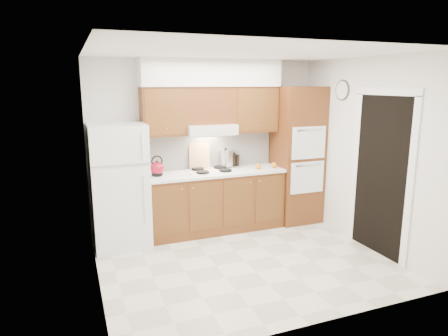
# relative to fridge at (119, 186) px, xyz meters

# --- Properties ---
(floor) EXTENTS (3.60, 3.60, 0.00)m
(floor) POSITION_rel_fridge_xyz_m (1.41, -1.14, -0.86)
(floor) COLOR beige
(floor) RESTS_ON ground
(ceiling) EXTENTS (3.60, 3.60, 0.00)m
(ceiling) POSITION_rel_fridge_xyz_m (1.41, -1.14, 1.74)
(ceiling) COLOR white
(ceiling) RESTS_ON wall_back
(wall_back) EXTENTS (3.60, 0.02, 2.60)m
(wall_back) POSITION_rel_fridge_xyz_m (1.41, 0.36, 0.44)
(wall_back) COLOR silver
(wall_back) RESTS_ON floor
(wall_left) EXTENTS (0.02, 3.00, 2.60)m
(wall_left) POSITION_rel_fridge_xyz_m (-0.40, -1.14, 0.44)
(wall_left) COLOR silver
(wall_left) RESTS_ON floor
(wall_right) EXTENTS (0.02, 3.00, 2.60)m
(wall_right) POSITION_rel_fridge_xyz_m (3.21, -1.14, 0.44)
(wall_right) COLOR silver
(wall_right) RESTS_ON floor
(fridge) EXTENTS (0.75, 0.72, 1.72)m
(fridge) POSITION_rel_fridge_xyz_m (0.00, 0.00, 0.00)
(fridge) COLOR white
(fridge) RESTS_ON floor
(base_cabinets) EXTENTS (2.11, 0.60, 0.90)m
(base_cabinets) POSITION_rel_fridge_xyz_m (1.43, 0.06, -0.41)
(base_cabinets) COLOR brown
(base_cabinets) RESTS_ON floor
(countertop) EXTENTS (2.13, 0.62, 0.04)m
(countertop) POSITION_rel_fridge_xyz_m (1.43, 0.05, 0.06)
(countertop) COLOR white
(countertop) RESTS_ON base_cabinets
(backsplash) EXTENTS (2.11, 0.03, 0.56)m
(backsplash) POSITION_rel_fridge_xyz_m (1.43, 0.34, 0.36)
(backsplash) COLOR white
(backsplash) RESTS_ON countertop
(oven_cabinet) EXTENTS (0.70, 0.65, 2.20)m
(oven_cabinet) POSITION_rel_fridge_xyz_m (2.85, 0.03, 0.24)
(oven_cabinet) COLOR brown
(oven_cabinet) RESTS_ON floor
(upper_cab_left) EXTENTS (0.63, 0.33, 0.70)m
(upper_cab_left) POSITION_rel_fridge_xyz_m (0.69, 0.19, 0.99)
(upper_cab_left) COLOR brown
(upper_cab_left) RESTS_ON wall_back
(upper_cab_right) EXTENTS (0.73, 0.33, 0.70)m
(upper_cab_right) POSITION_rel_fridge_xyz_m (2.12, 0.19, 0.99)
(upper_cab_right) COLOR brown
(upper_cab_right) RESTS_ON wall_back
(range_hood) EXTENTS (0.75, 0.45, 0.15)m
(range_hood) POSITION_rel_fridge_xyz_m (1.38, 0.13, 0.71)
(range_hood) COLOR silver
(range_hood) RESTS_ON wall_back
(upper_cab_over_hood) EXTENTS (0.75, 0.33, 0.55)m
(upper_cab_over_hood) POSITION_rel_fridge_xyz_m (1.38, 0.19, 1.06)
(upper_cab_over_hood) COLOR brown
(upper_cab_over_hood) RESTS_ON range_hood
(soffit) EXTENTS (2.13, 0.36, 0.40)m
(soffit) POSITION_rel_fridge_xyz_m (1.43, 0.18, 1.54)
(soffit) COLOR silver
(soffit) RESTS_ON wall_back
(cooktop) EXTENTS (0.74, 0.50, 0.01)m
(cooktop) POSITION_rel_fridge_xyz_m (1.38, 0.07, 0.09)
(cooktop) COLOR white
(cooktop) RESTS_ON countertop
(doorway) EXTENTS (0.02, 0.90, 2.10)m
(doorway) POSITION_rel_fridge_xyz_m (3.19, -1.49, 0.19)
(doorway) COLOR black
(doorway) RESTS_ON floor
(wall_clock) EXTENTS (0.02, 0.30, 0.30)m
(wall_clock) POSITION_rel_fridge_xyz_m (3.19, -0.59, 1.29)
(wall_clock) COLOR #3F3833
(wall_clock) RESTS_ON wall_right
(kettle) EXTENTS (0.26, 0.26, 0.20)m
(kettle) POSITION_rel_fridge_xyz_m (0.55, 0.07, 0.19)
(kettle) COLOR maroon
(kettle) RESTS_ON countertop
(cutting_board) EXTENTS (0.33, 0.15, 0.42)m
(cutting_board) POSITION_rel_fridge_xyz_m (1.26, 0.27, 0.28)
(cutting_board) COLOR tan
(cutting_board) RESTS_ON countertop
(stock_pot) EXTENTS (0.26, 0.26, 0.25)m
(stock_pot) POSITION_rel_fridge_xyz_m (1.68, 0.26, 0.23)
(stock_pot) COLOR silver
(stock_pot) RESTS_ON cooktop
(condiment_a) EXTENTS (0.07, 0.07, 0.22)m
(condiment_a) POSITION_rel_fridge_xyz_m (1.84, 0.31, 0.19)
(condiment_a) COLOR black
(condiment_a) RESTS_ON countertop
(condiment_b) EXTENTS (0.06, 0.06, 0.19)m
(condiment_b) POSITION_rel_fridge_xyz_m (1.91, 0.30, 0.17)
(condiment_b) COLOR black
(condiment_b) RESTS_ON countertop
(condiment_c) EXTENTS (0.06, 0.06, 0.17)m
(condiment_c) POSITION_rel_fridge_xyz_m (1.85, 0.31, 0.16)
(condiment_c) COLOR black
(condiment_c) RESTS_ON countertop
(orange_near) EXTENTS (0.10, 0.10, 0.09)m
(orange_near) POSITION_rel_fridge_xyz_m (2.39, -0.05, 0.12)
(orange_near) COLOR #FF9A0D
(orange_near) RESTS_ON countertop
(orange_far) EXTENTS (0.11, 0.11, 0.08)m
(orange_far) POSITION_rel_fridge_xyz_m (2.12, -0.03, 0.12)
(orange_far) COLOR orange
(orange_far) RESTS_ON countertop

